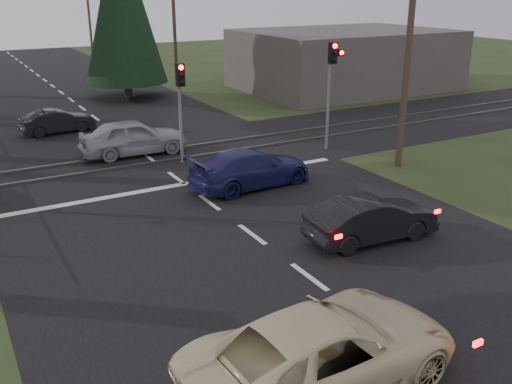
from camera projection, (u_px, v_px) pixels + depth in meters
ground at (309, 277)px, 14.50m from camera, size 120.00×120.00×0.00m
road at (167, 171)px, 22.68m from camera, size 14.00×100.00×0.01m
rail_corridor at (150, 158)px, 24.31m from camera, size 120.00×8.00×0.01m
stop_line at (184, 184)px, 21.20m from camera, size 13.00×0.35×0.00m
rail_near at (156, 162)px, 23.64m from camera, size 120.00×0.12×0.10m
rail_far at (144, 153)px, 24.95m from camera, size 120.00×0.12×0.10m
traffic_signal_right at (332, 75)px, 24.59m from camera, size 0.68×0.48×4.70m
traffic_signal_center at (181, 96)px, 22.73m from camera, size 0.32×0.48×4.10m
utility_pole_near at (409, 48)px, 21.70m from camera, size 1.80×0.26×9.00m
utility_pole_mid at (174, 17)px, 41.33m from camera, size 1.80×0.26×9.00m
utility_pole_far at (88, 6)px, 61.78m from camera, size 1.80×0.26×9.00m
conifer_tree at (121, 1)px, 35.32m from camera, size 5.20×5.20×11.00m
building_right at (345, 59)px, 40.10m from camera, size 14.00×10.00×4.00m
cream_coupe at (324, 350)px, 10.36m from camera, size 5.53×2.80×1.50m
dark_hatchback at (371, 219)px, 16.40m from camera, size 4.01×1.64×1.29m
silver_car at (133, 137)px, 24.66m from camera, size 4.63×2.04×1.55m
blue_sedan at (251, 168)px, 20.79m from camera, size 4.83×2.28×1.36m
dark_car_far at (57, 121)px, 28.28m from camera, size 3.64×1.59×1.16m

